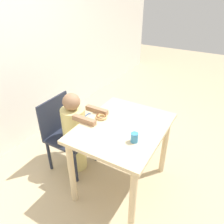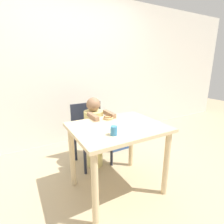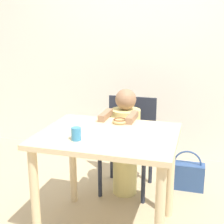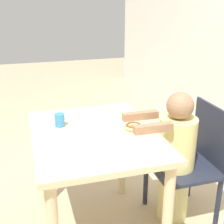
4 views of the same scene
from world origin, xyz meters
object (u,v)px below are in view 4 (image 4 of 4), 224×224
Objects in this scene: child_figure at (175,159)px; cup at (60,120)px; donut at (134,127)px; chair at (191,161)px.

cup is at bearing -100.33° from child_figure.
child_figure is 8.46× the size of donut.
chair is 0.57m from donut.
chair is 7.38× the size of donut.
child_figure is 11.41× the size of cup.
cup reaches higher than donut.
child_figure is (-0.00, -0.13, 0.04)m from chair.
cup is (-0.14, -0.89, 0.37)m from chair.
donut is (0.04, -0.46, 0.34)m from chair.
cup is at bearing -111.94° from donut.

